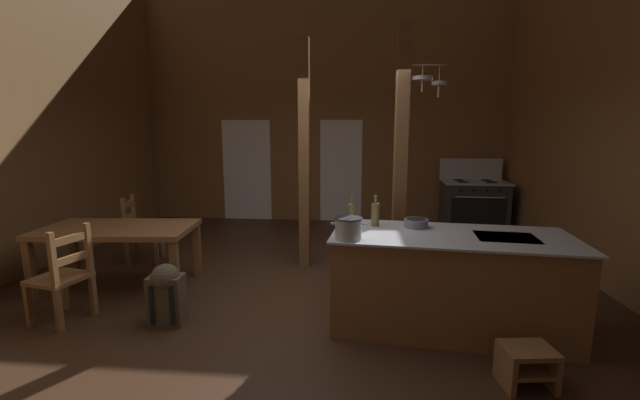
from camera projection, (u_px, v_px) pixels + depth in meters
name	position (u px, v px, depth m)	size (l,w,h in m)	color
ground_plane	(291.00, 311.00, 4.26)	(7.89, 9.09, 0.10)	#382316
wall_back	(324.00, 106.00, 7.99)	(7.89, 0.14, 4.66)	brown
glazed_door_back_left	(247.00, 170.00, 8.28)	(1.00, 0.01, 2.05)	white
glazed_panel_back_right	(341.00, 171.00, 8.10)	(0.84, 0.01, 2.05)	white
kitchen_island	(449.00, 281.00, 3.74)	(2.24, 1.17, 0.90)	brown
stove_range	(473.00, 205.00, 7.36)	(1.17, 0.86, 1.32)	#2D2D2D
support_post_with_pot_rack	(403.00, 153.00, 4.59)	(0.57, 0.24, 3.01)	brown
support_post_center	(304.00, 156.00, 5.30)	(0.14, 0.14, 3.01)	brown
step_stool	(527.00, 363.00, 2.90)	(0.39, 0.32, 0.30)	brown
dining_table	(118.00, 234.00, 4.66)	(1.77, 1.04, 0.74)	brown
ladderback_chair_near_window	(141.00, 231.00, 5.63)	(0.53, 0.53, 0.95)	brown
ladderback_chair_by_post	(63.00, 277.00, 3.85)	(0.52, 0.52, 0.95)	brown
backpack	(167.00, 292.00, 3.83)	(0.33, 0.32, 0.60)	#4C4233
stockpot_on_counter	(348.00, 228.00, 3.49)	(0.31, 0.24, 0.19)	#A8AAB2
mixing_bowl_on_counter	(416.00, 223.00, 3.93)	(0.23, 0.23, 0.08)	slate
bottle_tall_on_counter	(352.00, 214.00, 4.00)	(0.07, 0.07, 0.29)	brown
bottle_short_on_counter	(375.00, 214.00, 3.97)	(0.08, 0.08, 0.31)	brown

